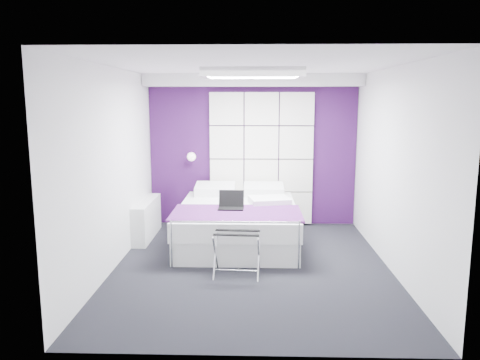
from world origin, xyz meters
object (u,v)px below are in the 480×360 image
at_px(radiator, 147,219).
at_px(nightstand, 211,196).
at_px(laptop, 231,204).
at_px(bed, 238,222).
at_px(luggage_rack, 237,254).
at_px(wall_lamp, 192,156).

xyz_separation_m(radiator, nightstand, (0.97, 0.72, 0.23)).
xyz_separation_m(radiator, laptop, (1.38, -0.58, 0.38)).
relative_size(bed, luggage_rack, 3.90).
height_order(luggage_rack, laptop, laptop).
xyz_separation_m(radiator, bed, (1.47, -0.26, 0.03)).
height_order(wall_lamp, laptop, wall_lamp).
relative_size(radiator, luggage_rack, 2.12).
bearing_deg(bed, nightstand, 117.16).
relative_size(radiator, nightstand, 2.79).
bearing_deg(wall_lamp, nightstand, -6.92).
bearing_deg(luggage_rack, wall_lamp, 113.50).
height_order(nightstand, laptop, laptop).
height_order(radiator, bed, bed).
xyz_separation_m(bed, luggage_rack, (0.03, -1.35, -0.05)).
height_order(radiator, laptop, laptop).
distance_m(radiator, luggage_rack, 2.20).
relative_size(wall_lamp, luggage_rack, 0.27).
bearing_deg(wall_lamp, radiator, -130.10).
bearing_deg(nightstand, laptop, -72.41).
xyz_separation_m(nightstand, laptop, (0.41, -1.30, 0.16)).
bearing_deg(bed, laptop, -104.91).
relative_size(wall_lamp, bed, 0.07).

